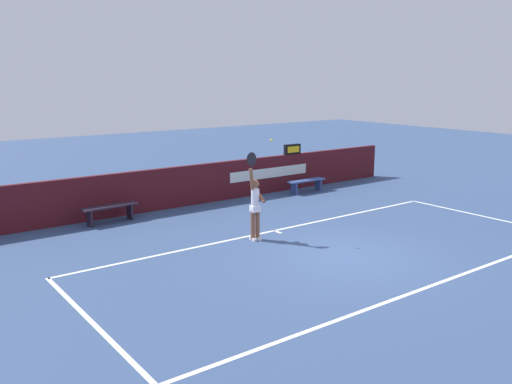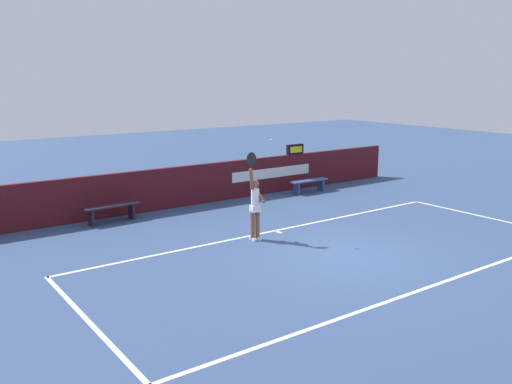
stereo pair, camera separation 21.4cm
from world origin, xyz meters
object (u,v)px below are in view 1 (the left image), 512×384
at_px(tennis_ball, 271,140).
at_px(courtside_bench_near, 110,210).
at_px(courtside_bench_far, 306,183).
at_px(tennis_player, 255,204).
at_px(speed_display, 292,149).

bearing_deg(tennis_ball, courtside_bench_near, 123.36).
height_order(tennis_ball, courtside_bench_near, tennis_ball).
relative_size(tennis_ball, courtside_bench_near, 0.04).
bearing_deg(tennis_ball, courtside_bench_far, 39.59).
height_order(tennis_player, tennis_ball, tennis_ball).
distance_m(tennis_player, courtside_bench_far, 6.24).
distance_m(speed_display, tennis_ball, 6.70).
xyz_separation_m(tennis_player, courtside_bench_near, (-2.36, 3.86, -0.55)).
xyz_separation_m(courtside_bench_near, courtside_bench_far, (7.40, -0.21, -0.03)).
distance_m(tennis_ball, courtside_bench_near, 5.38).
xyz_separation_m(tennis_ball, courtside_bench_near, (-2.70, 4.10, -2.20)).
bearing_deg(tennis_player, courtside_bench_far, 35.93).
relative_size(tennis_player, courtside_bench_near, 1.39).
bearing_deg(speed_display, tennis_ball, -134.99).
relative_size(tennis_player, tennis_ball, 34.44).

